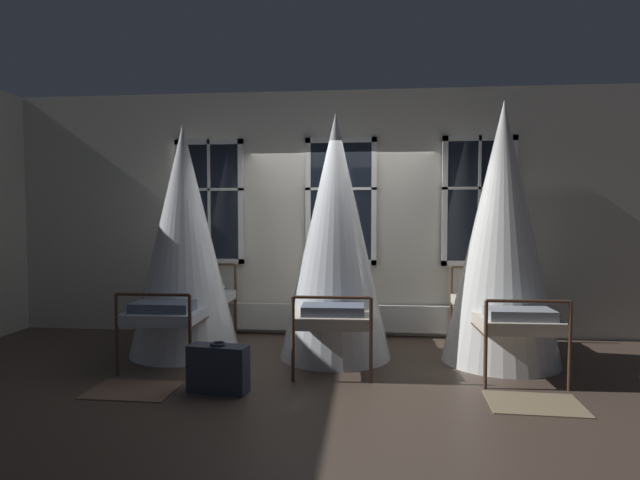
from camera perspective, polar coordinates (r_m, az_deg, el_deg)
The scene contains 9 objects.
ground at distance 6.16m, azimuth 1.79°, elevation -12.74°, with size 17.03×17.03×0.00m, color #4C3D33.
back_wall_with_windows at distance 7.05m, azimuth 2.39°, elevation 2.96°, with size 9.27×0.10×3.34m, color beige.
window_bank at distance 6.96m, azimuth 2.33°, elevation -1.96°, with size 4.62×0.10×2.62m.
cot_first at distance 6.31m, azimuth -14.92°, elevation -0.26°, with size 1.29×1.92×2.73m.
cot_second at distance 5.93m, azimuth 1.73°, elevation 0.10°, with size 1.29×1.93×2.82m.
cot_third at distance 6.05m, azimuth 19.63°, elevation 0.46°, with size 1.29×1.92×2.93m.
rug_first at distance 5.31m, azimuth -20.16°, elevation -15.43°, with size 0.80×0.56×0.01m, color brown.
rug_third at distance 5.04m, azimuth 22.84°, elevation -16.47°, with size 0.80×0.56×0.01m, color #8E7A5B.
suitcase_dark at distance 5.00m, azimuth -11.28°, elevation -13.87°, with size 0.58×0.28×0.47m.
Camera 1 is at (0.37, -5.92, 1.65)m, focal length 28.70 mm.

